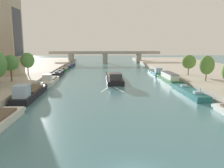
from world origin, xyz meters
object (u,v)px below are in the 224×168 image
(barge_midriver, at_px, (114,77))
(tree_left_past_mid, at_px, (10,63))
(moored_boat_left_lone, at_px, (30,93))
(moored_boat_left_gap_after, at_px, (65,69))
(bridge_far, at_px, (105,56))
(moored_boat_left_far, at_px, (70,65))
(moored_boat_right_lone, at_px, (169,78))
(tree_right_by_lamp, at_px, (207,65))
(moored_boat_left_midway, at_px, (59,73))
(tree_right_past_mid, at_px, (189,62))
(moored_boat_left_upstream, at_px, (50,80))
(moored_boat_right_upstream, at_px, (189,92))
(moored_boat_right_far, at_px, (155,72))
(tree_left_nearest, at_px, (27,60))

(barge_midriver, bearing_deg, tree_left_past_mid, -159.30)
(moored_boat_left_lone, height_order, moored_boat_left_gap_after, moored_boat_left_lone)
(moored_boat_left_lone, relative_size, bridge_far, 0.27)
(moored_boat_left_lone, distance_m, moored_boat_left_far, 65.35)
(bridge_far, bearing_deg, moored_boat_right_lone, -75.38)
(barge_midriver, bearing_deg, tree_right_by_lamp, -28.96)
(barge_midriver, distance_m, moored_boat_left_midway, 22.73)
(moored_boat_left_gap_after, relative_size, tree_right_past_mid, 1.78)
(barge_midriver, bearing_deg, moored_boat_left_far, 113.38)
(barge_midriver, bearing_deg, bridge_far, 91.24)
(moored_boat_left_gap_after, bearing_deg, moored_boat_left_far, 89.57)
(moored_boat_left_upstream, bearing_deg, moored_boat_right_upstream, -25.89)
(moored_boat_left_lone, relative_size, moored_boat_right_far, 1.18)
(barge_midriver, distance_m, bridge_far, 63.43)
(moored_boat_left_gap_after, relative_size, moored_boat_right_lone, 0.64)
(moored_boat_left_gap_after, distance_m, bridge_far, 40.65)
(tree_right_by_lamp, height_order, tree_right_past_mid, tree_right_by_lamp)
(moored_boat_left_lone, xyz_separation_m, moored_boat_left_far, (-0.23, 65.35, -0.47))
(tree_right_past_mid, bearing_deg, tree_left_nearest, 178.05)
(tree_right_by_lamp, distance_m, tree_right_past_mid, 12.07)
(moored_boat_left_gap_after, xyz_separation_m, bridge_far, (17.50, 36.51, 3.68))
(moored_boat_right_upstream, xyz_separation_m, bridge_far, (-16.63, 83.59, 3.67))
(moored_boat_left_gap_after, bearing_deg, bridge_far, 64.39)
(moored_boat_left_midway, xyz_separation_m, moored_boat_left_far, (0.08, 30.64, -0.11))
(moored_boat_right_far, distance_m, tree_right_past_mid, 16.34)
(moored_boat_left_upstream, distance_m, tree_right_by_lamp, 41.79)
(tree_right_past_mid, relative_size, bridge_far, 0.10)
(moored_boat_left_upstream, xyz_separation_m, moored_boat_right_upstream, (33.38, -16.20, -0.28))
(moored_boat_left_far, xyz_separation_m, tree_left_past_mid, (-7.72, -53.37, 5.62))
(moored_boat_right_far, bearing_deg, moored_boat_left_far, 139.56)
(moored_boat_right_lone, bearing_deg, tree_left_nearest, 174.28)
(moored_boat_left_far, xyz_separation_m, tree_right_past_mid, (41.36, -43.76, 4.97))
(moored_boat_left_gap_after, bearing_deg, moored_boat_left_lone, -89.58)
(moored_boat_left_lone, bearing_deg, moored_boat_right_far, 46.03)
(moored_boat_left_midway, bearing_deg, moored_boat_right_lone, -24.25)
(barge_midriver, relative_size, moored_boat_left_upstream, 1.63)
(moored_boat_left_far, relative_size, moored_boat_right_upstream, 1.04)
(tree_right_by_lamp, bearing_deg, moored_boat_left_lone, -166.94)
(moored_boat_right_lone, distance_m, tree_right_by_lamp, 12.47)
(moored_boat_left_upstream, relative_size, moored_boat_right_upstream, 0.87)
(moored_boat_left_lone, height_order, bridge_far, bridge_far)
(barge_midriver, bearing_deg, tree_left_nearest, 177.21)
(moored_boat_left_upstream, xyz_separation_m, bridge_far, (16.75, 67.39, 3.38))
(moored_boat_left_midway, xyz_separation_m, tree_left_past_mid, (-7.64, -22.73, 5.50))
(tree_right_past_mid, bearing_deg, barge_midriver, 178.99)
(moored_boat_left_far, bearing_deg, tree_left_nearest, -99.46)
(barge_midriver, xyz_separation_m, tree_left_nearest, (-25.77, 1.25, 5.15))
(moored_boat_left_far, bearing_deg, moored_boat_right_lone, -53.18)
(tree_left_nearest, height_order, tree_right_by_lamp, tree_left_nearest)
(moored_boat_left_far, bearing_deg, moored_boat_right_far, -40.44)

